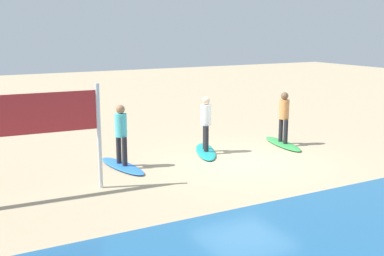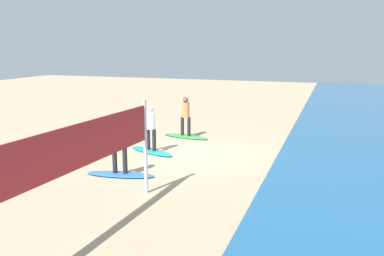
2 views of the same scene
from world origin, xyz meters
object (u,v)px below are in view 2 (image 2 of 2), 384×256
Objects in this scene: surfboard_green at (186,136)px; volleyball_net at (6,179)px; surfboard_teal at (151,151)px; surfboard_blue at (120,174)px; surfer_teal at (151,124)px; surfer_blue at (119,142)px; surfer_green at (186,113)px.

surfboard_green is 11.19m from volleyball_net.
surfboard_green is 2.72m from surfboard_teal.
surfboard_green and surfboard_blue have the same top height.
surfer_teal is 8.46m from volleyball_net.
volleyball_net reaches higher than surfer_blue.
surfboard_green is at bearing 0.00° from surfer_green.
surfer_teal is (2.69, -0.34, 0.00)m from surfer_green.
surfboard_teal is 1.28× the size of surfer_blue.
surfboard_teal is 8.60m from volleyball_net.
surfboard_teal is 1.28× the size of surfer_teal.
surfer_green is at bearing 80.14° from surfboard_blue.
surfer_green reaches higher than surfboard_teal.
surfboard_teal is 1.00× the size of surfboard_blue.
surfboard_teal and surfboard_blue have the same top height.
surfer_green is 2.72m from surfer_teal.
surfer_green and surfer_blue have the same top height.
volleyball_net reaches higher than surfer_teal.
volleyball_net is at bearing -87.74° from surfboard_blue.
volleyball_net is at bearing 11.43° from surfer_blue.
surfer_blue is at bearing 5.61° from surfer_teal.
surfboard_green is 1.00× the size of surfboard_blue.
surfer_green is 5.57m from surfboard_blue.
surfboard_green is 1.00× the size of surfboard_teal.
surfer_green and surfer_teal have the same top height.
surfboard_green is at bearing 172.81° from surfer_teal.
surfboard_green is 1.28× the size of surfer_blue.
surfer_green is at bearing -174.55° from volleyball_net.
surfboard_teal is (2.69, -0.34, 0.00)m from surfboard_green.
surfer_green is 0.18× the size of volleyball_net.
surfer_teal and surfer_blue have the same top height.
surfer_teal is at bearing -170.50° from volleyball_net.
surfboard_blue is 0.99m from surfer_blue.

